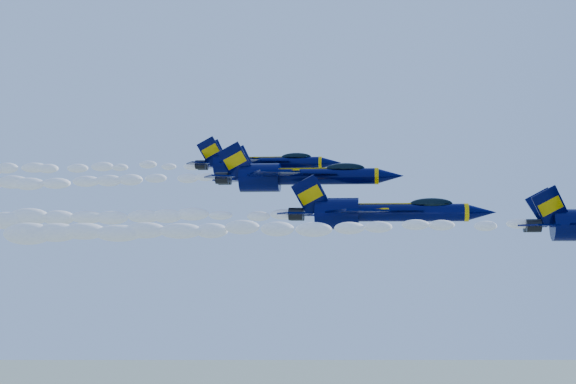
# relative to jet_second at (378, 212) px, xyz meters

# --- Properties ---
(smoke_trail_jet_lead) EXTENTS (41.65, 1.76, 1.58)m
(smoke_trail_jet_lead) POSITION_rel_jet_second_xyz_m (-9.51, -8.45, -1.65)
(smoke_trail_jet_lead) COLOR white
(jet_second) EXTENTS (18.12, 14.87, 6.73)m
(jet_second) POSITION_rel_jet_second_xyz_m (0.00, 0.00, 0.00)
(jet_second) COLOR black
(smoke_trail_jet_second) EXTENTS (41.65, 2.02, 1.82)m
(smoke_trail_jet_second) POSITION_rel_jet_second_xyz_m (-28.57, -0.00, -0.41)
(smoke_trail_jet_second) COLOR white
(jet_third) EXTENTS (18.13, 14.87, 6.74)m
(jet_third) POSITION_rel_jet_second_xyz_m (-7.80, 5.57, 3.72)
(jet_third) COLOR black
(smoke_trail_jet_third) EXTENTS (41.65, 2.02, 1.82)m
(smoke_trail_jet_third) POSITION_rel_jet_second_xyz_m (-36.38, 5.57, 3.30)
(smoke_trail_jet_third) COLOR white
(jet_fourth) EXTENTS (15.64, 12.83, 5.81)m
(jet_fourth) POSITION_rel_jet_second_xyz_m (-12.76, 13.24, 5.79)
(jet_fourth) COLOR black
(smoke_trail_jet_fourth) EXTENTS (41.65, 1.74, 1.57)m
(smoke_trail_jet_fourth) POSITION_rel_jet_second_xyz_m (-40.27, 13.24, 5.40)
(smoke_trail_jet_fourth) COLOR white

